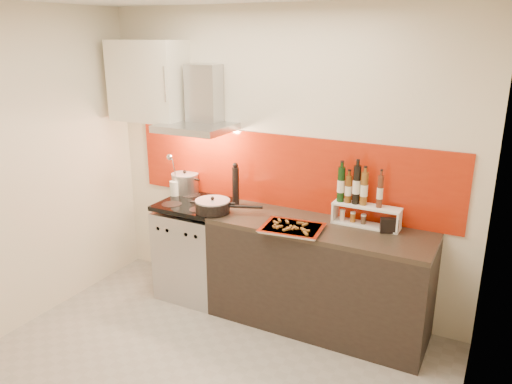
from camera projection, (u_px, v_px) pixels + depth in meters
The scene contains 16 objects.
floor at pixel (194, 382), 3.54m from camera, with size 3.40×3.40×0.00m, color #9E9991.
back_wall at pixel (280, 162), 4.33m from camera, with size 3.40×0.02×2.60m, color silver.
left_wall at pixel (8, 176), 3.90m from camera, with size 0.02×2.80×2.60m, color silver.
right_wall at pixel (477, 265), 2.40m from camera, with size 0.02×2.80×2.60m, color silver.
backsplash at pixel (284, 172), 4.32m from camera, with size 3.00×0.02×0.64m, color #9F1D08.
range_stove at pixel (197, 250), 4.64m from camera, with size 0.60×0.60×0.91m.
counter at pixel (318, 276), 4.12m from camera, with size 1.80×0.60×0.90m.
range_hood at pixel (201, 108), 4.37m from camera, with size 0.62×0.50×0.61m.
upper_cabinet at pixel (148, 81), 4.54m from camera, with size 0.70×0.35×0.72m, color white.
stock_pot at pixel (185, 183), 4.75m from camera, with size 0.26×0.26×0.22m.
saute_pan at pixel (213, 206), 4.24m from camera, with size 0.55×0.32×0.14m.
utensil_jar at pixel (174, 184), 4.65m from camera, with size 0.09×0.13×0.42m.
pepper_mill at pixel (236, 185), 4.41m from camera, with size 0.06×0.06×0.39m.
step_shelf at pixel (360, 200), 3.93m from camera, with size 0.54×0.15×0.48m.
caddy_box at pixel (389, 225), 3.82m from camera, with size 0.13×0.06×0.11m, color black.
baking_tray at pixel (292, 228), 3.89m from camera, with size 0.51×0.41×0.03m.
Camera 1 is at (1.77, -2.42, 2.37)m, focal length 35.00 mm.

